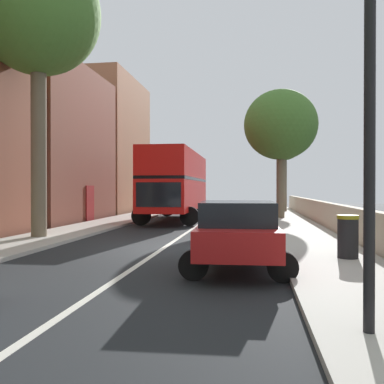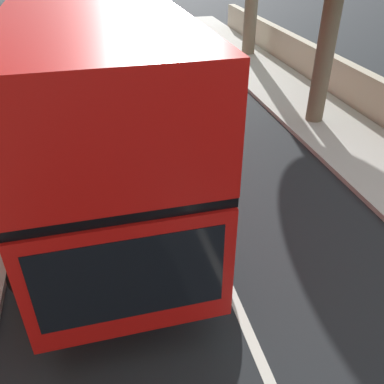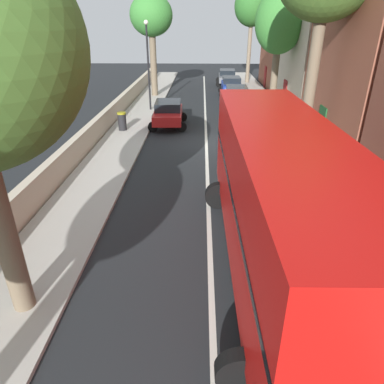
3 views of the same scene
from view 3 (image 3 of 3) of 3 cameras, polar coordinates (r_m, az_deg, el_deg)
name	(u,v)px [view 3 (image 3 of 3)]	position (r m, az deg, el deg)	size (l,w,h in m)	color
ground_plane	(206,142)	(20.25, 2.38, 8.30)	(84.00, 84.00, 0.00)	black
road_centre_line	(206,142)	(20.24, 2.38, 8.31)	(0.16, 54.00, 0.01)	silver
sidewalk_left	(291,142)	(20.89, 16.09, 8.03)	(2.60, 60.00, 0.12)	#B2ADA3
sidewalk_right	(123,140)	(20.74, -11.43, 8.41)	(2.60, 60.00, 0.12)	#B2ADA3
terraced_houses_left	(372,48)	(21.36, 27.79, 20.38)	(4.07, 47.62, 10.77)	brown
boundary_wall_right	(95,131)	(20.97, -15.76, 9.77)	(0.36, 54.00, 1.26)	beige
double_decker_bus	(279,195)	(9.00, 14.34, -0.47)	(3.68, 10.63, 4.06)	red
parked_car_blue_left_0	(231,85)	(33.96, 6.57, 17.23)	(2.43, 3.99, 1.68)	#1E389E
parked_car_red_right_1	(168,112)	(23.33, -3.98, 13.07)	(2.57, 4.11, 1.62)	#AD1919
parked_car_white_left_2	(236,96)	(28.73, 7.41, 15.52)	(2.62, 4.53, 1.68)	silver
parked_car_grey_left_3	(227,76)	(40.02, 5.86, 18.60)	(2.56, 4.29, 1.60)	slate
street_tree_left_0	(252,7)	(41.11, 9.96, 28.11)	(3.68, 3.68, 9.73)	#7A6B56
street_tree_left_4	(280,23)	(28.16, 14.40, 25.62)	(3.57, 3.57, 8.44)	brown
street_tree_right_5	(151,17)	(33.12, -6.79, 26.93)	(3.67, 3.67, 8.41)	brown
lamppost_right	(148,59)	(27.36, -7.33, 21.03)	(0.32, 0.32, 6.31)	black
litter_bin_right	(122,121)	(22.49, -11.55, 11.46)	(0.55, 0.55, 1.12)	black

